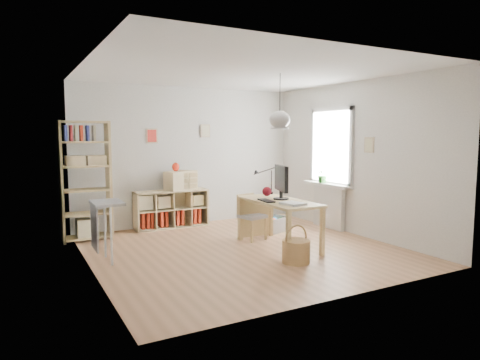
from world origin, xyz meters
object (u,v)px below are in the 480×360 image
desk (279,206)px  cube_shelf (170,212)px  tall_bookshelf (85,176)px  storage_chest (271,221)px  chair (250,214)px  monitor (281,180)px  drawer_chest (181,180)px

desk → cube_shelf: size_ratio=1.07×
tall_bookshelf → storage_chest: bearing=-16.5°
tall_bookshelf → storage_chest: (3.10, -0.92, -0.91)m
cube_shelf → tall_bookshelf: bearing=-169.8°
chair → monitor: monitor is taller
cube_shelf → tall_bookshelf: 1.77m
chair → drawer_chest: size_ratio=1.23×
desk → cube_shelf: (-1.02, 2.23, -0.36)m
cube_shelf → chair: chair is taller
chair → monitor: size_ratio=1.28×
cube_shelf → storage_chest: (1.54, -1.20, -0.12)m
desk → monitor: size_ratio=2.49×
desk → monitor: bearing=39.6°
tall_bookshelf → storage_chest: size_ratio=2.73×
desk → monitor: monitor is taller
cube_shelf → drawer_chest: (0.22, -0.04, 0.60)m
desk → storage_chest: size_ratio=2.04×
desk → tall_bookshelf: size_ratio=0.75×
cube_shelf → storage_chest: 1.96m
cube_shelf → monitor: monitor is taller
tall_bookshelf → drawer_chest: (1.78, 0.24, -0.19)m
cube_shelf → desk: bearing=-65.4°
chair → storage_chest: chair is taller
monitor → tall_bookshelf: bearing=163.5°
tall_bookshelf → monitor: bearing=-35.1°
monitor → storage_chest: bearing=84.4°
tall_bookshelf → chair: 2.84m
storage_chest → monitor: bearing=-135.4°
tall_bookshelf → cube_shelf: bearing=10.2°
drawer_chest → chair: bearing=-88.0°
storage_chest → desk: bearing=-137.9°
desk → storage_chest: bearing=63.3°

